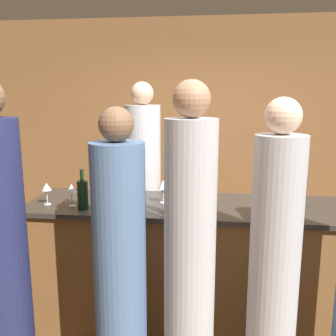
% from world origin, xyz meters
% --- Properties ---
extents(ground_plane, '(14.00, 14.00, 0.00)m').
position_xyz_m(ground_plane, '(0.00, 0.00, 0.00)').
color(ground_plane, brown).
extents(back_wall, '(8.00, 0.06, 2.80)m').
position_xyz_m(back_wall, '(0.00, 2.10, 1.40)').
color(back_wall, brown).
rests_on(back_wall, ground_plane).
extents(bar_counter, '(2.51, 0.70, 1.08)m').
position_xyz_m(bar_counter, '(0.00, 0.00, 0.54)').
color(bar_counter, brown).
rests_on(bar_counter, ground_plane).
extents(bartender, '(0.33, 0.33, 1.99)m').
position_xyz_m(bartender, '(-0.54, 0.77, 0.94)').
color(bartender, '#B2B2B7').
rests_on(bartender, ground_plane).
extents(guest_0, '(0.29, 0.29, 1.96)m').
position_xyz_m(guest_0, '(0.01, -0.72, 0.93)').
color(guest_0, '#B2B2B7').
rests_on(guest_0, ground_plane).
extents(guest_2, '(0.28, 0.28, 1.87)m').
position_xyz_m(guest_2, '(0.48, -0.66, 0.89)').
color(guest_2, '#B2B2B7').
rests_on(guest_2, ground_plane).
extents(guest_4, '(0.31, 0.31, 1.82)m').
position_xyz_m(guest_4, '(-0.40, -0.67, 0.85)').
color(guest_4, '#4C6B93').
rests_on(guest_4, ground_plane).
extents(wine_bottle_0, '(0.08, 0.08, 0.29)m').
position_xyz_m(wine_bottle_0, '(-0.78, -0.21, 1.19)').
color(wine_bottle_0, black).
rests_on(wine_bottle_0, bar_counter).
extents(wine_bottle_1, '(0.07, 0.07, 0.28)m').
position_xyz_m(wine_bottle_1, '(0.77, 0.05, 1.19)').
color(wine_bottle_1, black).
rests_on(wine_bottle_1, bar_counter).
extents(wine_bottle_2, '(0.07, 0.07, 0.31)m').
position_xyz_m(wine_bottle_2, '(-0.15, -0.28, 1.20)').
color(wine_bottle_2, black).
rests_on(wine_bottle_2, bar_counter).
extents(wine_glass_0, '(0.07, 0.07, 0.17)m').
position_xyz_m(wine_glass_0, '(-0.89, -0.16, 1.21)').
color(wine_glass_0, silver).
rests_on(wine_glass_0, bar_counter).
extents(wine_glass_1, '(0.07, 0.07, 0.16)m').
position_xyz_m(wine_glass_1, '(-1.08, -0.14, 1.21)').
color(wine_glass_1, silver).
rests_on(wine_glass_1, bar_counter).
extents(wine_glass_2, '(0.08, 0.08, 0.18)m').
position_xyz_m(wine_glass_2, '(-0.24, 0.01, 1.22)').
color(wine_glass_2, silver).
rests_on(wine_glass_2, bar_counter).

